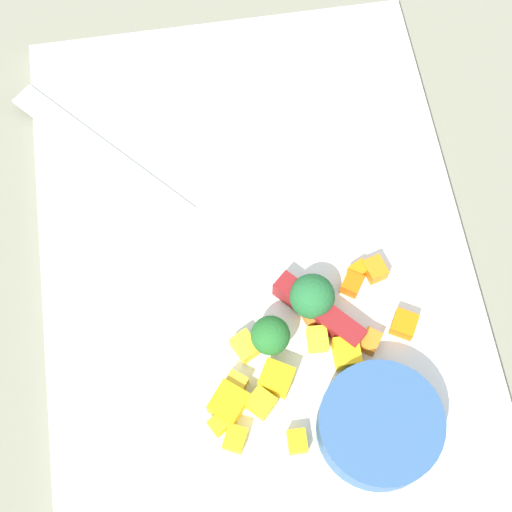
{
  "coord_description": "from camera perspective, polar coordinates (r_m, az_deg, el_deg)",
  "views": [
    {
      "loc": [
        0.24,
        -0.04,
        0.6
      ],
      "look_at": [
        0.0,
        0.0,
        0.02
      ],
      "focal_mm": 54.81,
      "sensor_mm": 36.0,
      "label": 1
    }
  ],
  "objects": [
    {
      "name": "ground_plane",
      "position": [
        0.64,
        0.0,
        -0.76
      ],
      "size": [
        4.0,
        4.0,
        0.0
      ],
      "primitive_type": "plane",
      "color": "gray"
    },
    {
      "name": "cutting_board",
      "position": [
        0.64,
        0.0,
        -0.55
      ],
      "size": [
        0.48,
        0.35,
        0.01
      ],
      "primitive_type": "cube",
      "color": "white",
      "rests_on": "ground_plane"
    },
    {
      "name": "prep_bowl",
      "position": [
        0.59,
        9.0,
        -12.12
      ],
      "size": [
        0.09,
        0.09,
        0.03
      ],
      "primitive_type": "cylinder",
      "color": "#335A8E",
      "rests_on": "cutting_board"
    },
    {
      "name": "chef_knife",
      "position": [
        0.62,
        -0.9,
        -0.08
      ],
      "size": [
        0.29,
        0.26,
        0.02
      ],
      "rotation": [
        0.0,
        0.0,
        3.88
      ],
      "color": "silver",
      "rests_on": "cutting_board"
    },
    {
      "name": "carrot_dice_0",
      "position": [
        0.61,
        8.33,
        -6.2
      ],
      "size": [
        0.02,
        0.02,
        0.01
      ],
      "primitive_type": "cube",
      "rotation": [
        0.0,
        0.0,
        2.5
      ],
      "color": "orange",
      "rests_on": "cutting_board"
    },
    {
      "name": "carrot_dice_1",
      "position": [
        0.61,
        5.89,
        -4.81
      ],
      "size": [
        0.01,
        0.01,
        0.01
      ],
      "primitive_type": "cube",
      "rotation": [
        0.0,
        0.0,
        1.81
      ],
      "color": "orange",
      "rests_on": "cutting_board"
    },
    {
      "name": "carrot_dice_2",
      "position": [
        0.63,
        8.67,
        -0.98
      ],
      "size": [
        0.02,
        0.02,
        0.01
      ],
      "primitive_type": "cube",
      "rotation": [
        0.0,
        0.0,
        1.84
      ],
      "color": "orange",
      "rests_on": "cutting_board"
    },
    {
      "name": "carrot_dice_3",
      "position": [
        0.61,
        4.15,
        -4.31
      ],
      "size": [
        0.02,
        0.02,
        0.01
      ],
      "primitive_type": "cube",
      "rotation": [
        0.0,
        0.0,
        1.87
      ],
      "color": "orange",
      "rests_on": "cutting_board"
    },
    {
      "name": "carrot_dice_4",
      "position": [
        0.62,
        7.02,
        -2.06
      ],
      "size": [
        0.02,
        0.02,
        0.01
      ],
      "primitive_type": "cube",
      "rotation": [
        0.0,
        0.0,
        0.98
      ],
      "color": "orange",
      "rests_on": "cutting_board"
    },
    {
      "name": "carrot_dice_5",
      "position": [
        0.62,
        10.74,
        -4.92
      ],
      "size": [
        0.03,
        0.03,
        0.01
      ],
      "primitive_type": "cube",
      "rotation": [
        0.0,
        0.0,
        2.62
      ],
      "color": "orange",
      "rests_on": "cutting_board"
    },
    {
      "name": "carrot_dice_6",
      "position": [
        0.63,
        7.47,
        -1.07
      ],
      "size": [
        0.02,
        0.02,
        0.01
      ],
      "primitive_type": "cube",
      "rotation": [
        0.0,
        0.0,
        2.03
      ],
      "color": "orange",
      "rests_on": "cutting_board"
    },
    {
      "name": "pepper_dice_0",
      "position": [
        0.59,
        -1.44,
        -9.21
      ],
      "size": [
        0.02,
        0.02,
        0.01
      ],
      "primitive_type": "cube",
      "rotation": [
        0.0,
        0.0,
        2.49
      ],
      "color": "yellow",
      "rests_on": "cutting_board"
    },
    {
      "name": "pepper_dice_1",
      "position": [
        0.59,
        3.02,
        -13.37
      ],
      "size": [
        0.02,
        0.01,
        0.01
      ],
      "primitive_type": "cube",
      "rotation": [
        0.0,
        0.0,
        3.11
      ],
      "color": "yellow",
      "rests_on": "cutting_board"
    },
    {
      "name": "pepper_dice_2",
      "position": [
        0.59,
        -1.53,
        -13.2
      ],
      "size": [
        0.02,
        0.02,
        0.01
      ],
      "primitive_type": "cube",
      "rotation": [
        0.0,
        0.0,
        1.13
      ],
      "color": "yellow",
      "rests_on": "cutting_board"
    },
    {
      "name": "pepper_dice_3",
      "position": [
        0.59,
        -2.0,
        -10.68
      ],
      "size": [
        0.03,
        0.03,
        0.02
      ],
      "primitive_type": "cube",
      "rotation": [
        0.0,
        0.0,
        2.46
      ],
      "color": "yellow",
      "rests_on": "cutting_board"
    },
    {
      "name": "pepper_dice_4",
      "position": [
        0.59,
        0.38,
        -10.69
      ],
      "size": [
        0.02,
        0.02,
        0.02
      ],
      "primitive_type": "cube",
      "rotation": [
        0.0,
        0.0,
        0.77
      ],
      "color": "yellow",
      "rests_on": "cutting_board"
    },
    {
      "name": "pepper_dice_5",
      "position": [
        0.6,
        4.5,
        -6.09
      ],
      "size": [
        0.02,
        0.02,
        0.01
      ],
      "primitive_type": "cube",
      "rotation": [
        0.0,
        0.0,
        1.52
      ],
      "color": "yellow",
      "rests_on": "cutting_board"
    },
    {
      "name": "pepper_dice_6",
      "position": [
        0.6,
        -0.8,
        -6.61
      ],
      "size": [
        0.03,
        0.02,
        0.02
      ],
      "primitive_type": "cube",
      "rotation": [
        0.0,
        0.0,
        0.48
      ],
      "color": "yellow",
      "rests_on": "cutting_board"
    },
    {
      "name": "pepper_dice_7",
      "position": [
        0.59,
        -2.73,
        -12.19
      ],
      "size": [
        0.02,
        0.02,
        0.01
      ],
      "primitive_type": "cube",
      "rotation": [
        0.0,
        0.0,
        0.53
      ],
      "color": "yellow",
      "rests_on": "cutting_board"
    },
    {
      "name": "pepper_dice_8",
      "position": [
        0.59,
        1.92,
        -8.87
      ],
      "size": [
        0.03,
        0.03,
        0.02
      ],
      "primitive_type": "cube",
      "rotation": [
        0.0,
        0.0,
        2.61
      ],
      "color": "yellow",
      "rests_on": "cutting_board"
    },
    {
      "name": "pepper_dice_9",
      "position": [
        0.6,
        6.63,
        -7.04
      ],
      "size": [
        0.02,
        0.02,
        0.02
      ],
      "primitive_type": "cube",
      "rotation": [
        0.0,
        0.0,
        3.13
      ],
      "color": "yellow",
      "rests_on": "cutting_board"
    },
    {
      "name": "broccoli_floret_0",
      "position": [
        0.59,
        0.77,
        -5.89
      ],
      "size": [
        0.03,
        0.03,
        0.04
      ],
      "color": "#8AB660",
      "rests_on": "cutting_board"
    },
    {
      "name": "broccoli_floret_1",
      "position": [
        0.6,
        4.12,
        -2.96
      ],
      "size": [
        0.04,
        0.04,
        0.04
      ],
      "color": "#88B269",
      "rests_on": "cutting_board"
    }
  ]
}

